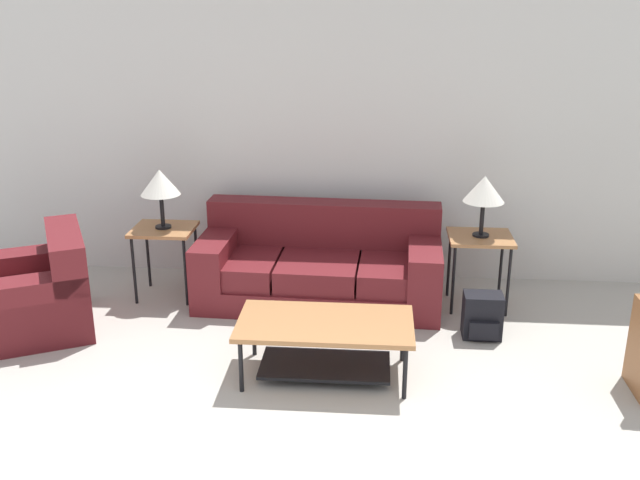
# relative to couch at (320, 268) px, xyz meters

# --- Properties ---
(wall_back) EXTENTS (8.71, 0.06, 2.60)m
(wall_back) POSITION_rel_couch_xyz_m (-0.00, 0.64, 1.01)
(wall_back) COLOR silver
(wall_back) RESTS_ON ground_plane
(couch) EXTENTS (2.13, 1.02, 0.82)m
(couch) POSITION_rel_couch_xyz_m (0.00, 0.00, 0.00)
(couch) COLOR maroon
(couch) RESTS_ON ground_plane
(armchair) EXTENTS (1.22, 1.24, 0.80)m
(armchair) POSITION_rel_couch_xyz_m (-2.24, -0.78, -0.01)
(armchair) COLOR maroon
(armchair) RESTS_ON ground_plane
(coffee_table) EXTENTS (1.23, 0.65, 0.43)m
(coffee_table) POSITION_rel_couch_xyz_m (0.15, -1.35, 0.02)
(coffee_table) COLOR #A87042
(coffee_table) RESTS_ON ground_plane
(side_table_left) EXTENTS (0.54, 0.47, 0.64)m
(side_table_left) POSITION_rel_couch_xyz_m (-1.38, -0.04, 0.28)
(side_table_left) COLOR #A87042
(side_table_left) RESTS_ON ground_plane
(side_table_right) EXTENTS (0.54, 0.47, 0.64)m
(side_table_right) POSITION_rel_couch_xyz_m (1.37, -0.04, 0.28)
(side_table_right) COLOR #A87042
(side_table_right) RESTS_ON ground_plane
(table_lamp_left) EXTENTS (0.34, 0.34, 0.52)m
(table_lamp_left) POSITION_rel_couch_xyz_m (-1.38, -0.04, 0.76)
(table_lamp_left) COLOR black
(table_lamp_left) RESTS_ON side_table_left
(table_lamp_right) EXTENTS (0.34, 0.34, 0.52)m
(table_lamp_right) POSITION_rel_couch_xyz_m (1.37, -0.04, 0.76)
(table_lamp_right) COLOR black
(table_lamp_right) RESTS_ON side_table_right
(backpack) EXTENTS (0.30, 0.29, 0.36)m
(backpack) POSITION_rel_couch_xyz_m (1.34, -0.64, -0.12)
(backpack) COLOR black
(backpack) RESTS_ON ground_plane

